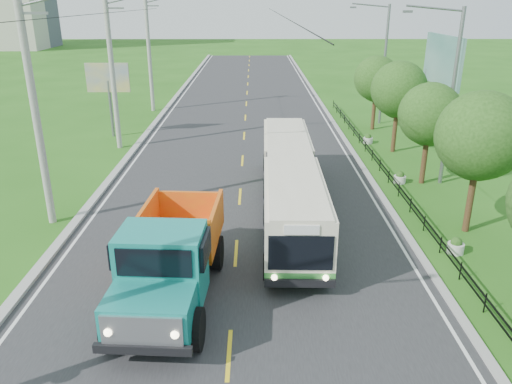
{
  "coord_description": "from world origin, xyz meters",
  "views": [
    {
      "loc": [
        0.7,
        -11.37,
        9.28
      ],
      "look_at": [
        0.79,
        7.74,
        1.9
      ],
      "focal_mm": 35.0,
      "sensor_mm": 36.0,
      "label": 1
    }
  ],
  "objects_px": {
    "planter_mid": "(400,178)",
    "tree_fifth": "(399,92)",
    "streetlight_far": "(383,61)",
    "billboard_right": "(441,68)",
    "pole_far": "(149,52)",
    "pole_near": "(36,109)",
    "planter_far": "(368,139)",
    "tree_fourth": "(430,117)",
    "billboard_left": "(108,82)",
    "bus": "(290,179)",
    "pole_mid": "(113,70)",
    "streetlight_mid": "(449,92)",
    "tree_third": "(480,140)",
    "dump_truck": "(170,254)",
    "planter_near": "(456,246)",
    "tree_back": "(377,81)"
  },
  "relations": [
    {
      "from": "planter_mid",
      "to": "tree_fifth",
      "type": "bearing_deg",
      "value": 78.44
    },
    {
      "from": "streetlight_far",
      "to": "planter_mid",
      "type": "height_order",
      "value": "streetlight_far"
    },
    {
      "from": "tree_fifth",
      "to": "billboard_right",
      "type": "bearing_deg",
      "value": -3.3
    },
    {
      "from": "pole_far",
      "to": "streetlight_far",
      "type": "bearing_deg",
      "value": -14.81
    },
    {
      "from": "tree_fifth",
      "to": "streetlight_far",
      "type": "height_order",
      "value": "streetlight_far"
    },
    {
      "from": "pole_near",
      "to": "streetlight_far",
      "type": "xyz_separation_m",
      "value": [
        18.9,
        19.0,
        -0.19
      ]
    },
    {
      "from": "planter_far",
      "to": "pole_far",
      "type": "bearing_deg",
      "value": 146.88
    },
    {
      "from": "tree_fourth",
      "to": "streetlight_far",
      "type": "relative_size",
      "value": 0.6
    },
    {
      "from": "billboard_left",
      "to": "billboard_right",
      "type": "xyz_separation_m",
      "value": [
        21.8,
        -4.0,
        1.48
      ]
    },
    {
      "from": "pole_near",
      "to": "bus",
      "type": "height_order",
      "value": "pole_near"
    },
    {
      "from": "pole_mid",
      "to": "bus",
      "type": "relative_size",
      "value": 0.69
    },
    {
      "from": "pole_far",
      "to": "streetlight_far",
      "type": "distance_m",
      "value": 19.56
    },
    {
      "from": "streetlight_mid",
      "to": "pole_near",
      "type": "bearing_deg",
      "value": -165.19
    },
    {
      "from": "tree_third",
      "to": "bus",
      "type": "distance_m",
      "value": 8.07
    },
    {
      "from": "streetlight_mid",
      "to": "dump_truck",
      "type": "bearing_deg",
      "value": -138.51
    },
    {
      "from": "tree_fourth",
      "to": "tree_fifth",
      "type": "relative_size",
      "value": 0.93
    },
    {
      "from": "pole_mid",
      "to": "tree_third",
      "type": "xyz_separation_m",
      "value": [
        18.12,
        -12.86,
        -1.11
      ]
    },
    {
      "from": "pole_near",
      "to": "planter_near",
      "type": "height_order",
      "value": "pole_near"
    },
    {
      "from": "pole_far",
      "to": "bus",
      "type": "xyz_separation_m",
      "value": [
        10.6,
        -23.06,
        -3.42
      ]
    },
    {
      "from": "billboard_left",
      "to": "tree_fifth",
      "type": "bearing_deg",
      "value": -11.28
    },
    {
      "from": "pole_near",
      "to": "tree_third",
      "type": "height_order",
      "value": "pole_near"
    },
    {
      "from": "tree_fifth",
      "to": "pole_near",
      "type": "bearing_deg",
      "value": -148.41
    },
    {
      "from": "planter_far",
      "to": "billboard_right",
      "type": "bearing_deg",
      "value": -28.39
    },
    {
      "from": "pole_far",
      "to": "tree_back",
      "type": "distance_m",
      "value": 19.43
    },
    {
      "from": "pole_far",
      "to": "planter_far",
      "type": "height_order",
      "value": "pole_far"
    },
    {
      "from": "tree_back",
      "to": "planter_far",
      "type": "distance_m",
      "value": 5.48
    },
    {
      "from": "tree_third",
      "to": "pole_mid",
      "type": "bearing_deg",
      "value": 144.64
    },
    {
      "from": "tree_third",
      "to": "streetlight_mid",
      "type": "bearing_deg",
      "value": 82.36
    },
    {
      "from": "billboard_left",
      "to": "pole_near",
      "type": "bearing_deg",
      "value": -85.28
    },
    {
      "from": "planter_near",
      "to": "tree_back",
      "type": "bearing_deg",
      "value": 86.43
    },
    {
      "from": "tree_fourth",
      "to": "tree_fifth",
      "type": "xyz_separation_m",
      "value": [
        0.0,
        6.0,
        0.27
      ]
    },
    {
      "from": "streetlight_mid",
      "to": "planter_far",
      "type": "relative_size",
      "value": 13.54
    },
    {
      "from": "pole_near",
      "to": "planter_far",
      "type": "relative_size",
      "value": 14.93
    },
    {
      "from": "planter_near",
      "to": "pole_far",
      "type": "bearing_deg",
      "value": 121.99
    },
    {
      "from": "bus",
      "to": "planter_far",
      "type": "bearing_deg",
      "value": 63.62
    },
    {
      "from": "streetlight_far",
      "to": "planter_near",
      "type": "xyz_separation_m",
      "value": [
        -2.04,
        -22.0,
        -4.62
      ]
    },
    {
      "from": "streetlight_mid",
      "to": "tree_back",
      "type": "bearing_deg",
      "value": 93.7
    },
    {
      "from": "tree_fourth",
      "to": "streetlight_mid",
      "type": "xyz_separation_m",
      "value": [
        0.79,
        -0.14,
        1.32
      ]
    },
    {
      "from": "streetlight_mid",
      "to": "planter_mid",
      "type": "bearing_deg",
      "value": -180.0
    },
    {
      "from": "planter_mid",
      "to": "bus",
      "type": "xyz_separation_m",
      "value": [
        -6.27,
        -4.06,
        1.39
      ]
    },
    {
      "from": "planter_near",
      "to": "billboard_right",
      "type": "xyz_separation_m",
      "value": [
        3.7,
        14.0,
        5.06
      ]
    },
    {
      "from": "planter_far",
      "to": "bus",
      "type": "xyz_separation_m",
      "value": [
        -6.27,
        -12.06,
        1.39
      ]
    },
    {
      "from": "tree_fifth",
      "to": "streetlight_far",
      "type": "relative_size",
      "value": 0.64
    },
    {
      "from": "pole_far",
      "to": "billboard_right",
      "type": "bearing_deg",
      "value": -32.3
    },
    {
      "from": "tree_third",
      "to": "tree_fifth",
      "type": "height_order",
      "value": "tree_third"
    },
    {
      "from": "tree_fourth",
      "to": "tree_back",
      "type": "distance_m",
      "value": 12.0
    },
    {
      "from": "tree_back",
      "to": "dump_truck",
      "type": "bearing_deg",
      "value": -116.94
    },
    {
      "from": "tree_fourth",
      "to": "bus",
      "type": "bearing_deg",
      "value": -150.83
    },
    {
      "from": "tree_fourth",
      "to": "planter_mid",
      "type": "height_order",
      "value": "tree_fourth"
    },
    {
      "from": "streetlight_far",
      "to": "pole_mid",
      "type": "bearing_deg",
      "value": -159.68
    }
  ]
}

